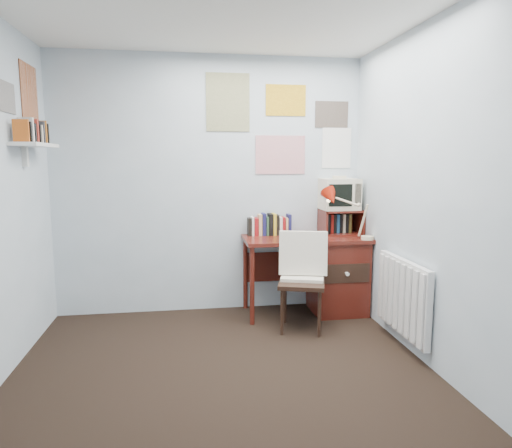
{
  "coord_description": "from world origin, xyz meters",
  "views": [
    {
      "loc": [
        -0.24,
        -2.75,
        1.51
      ],
      "look_at": [
        0.33,
        0.91,
        0.98
      ],
      "focal_mm": 32.0,
      "sensor_mm": 36.0,
      "label": 1
    }
  ],
  "objects_px": {
    "wall_shelf": "(35,145)",
    "desk_chair": "(302,284)",
    "radiator": "(403,297)",
    "desk_lamp": "(368,217)",
    "tv_riser": "(341,222)",
    "crt_tv": "(339,193)",
    "desk": "(332,272)"
  },
  "relations": [
    {
      "from": "crt_tv",
      "to": "radiator",
      "type": "relative_size",
      "value": 0.44
    },
    {
      "from": "wall_shelf",
      "to": "desk",
      "type": "bearing_deg",
      "value": 8.4
    },
    {
      "from": "desk",
      "to": "desk_lamp",
      "type": "height_order",
      "value": "desk_lamp"
    },
    {
      "from": "tv_riser",
      "to": "crt_tv",
      "type": "distance_m",
      "value": 0.29
    },
    {
      "from": "desk",
      "to": "desk_chair",
      "type": "xyz_separation_m",
      "value": [
        -0.42,
        -0.44,
        0.02
      ]
    },
    {
      "from": "desk_chair",
      "to": "radiator",
      "type": "height_order",
      "value": "desk_chair"
    },
    {
      "from": "wall_shelf",
      "to": "desk_chair",
      "type": "bearing_deg",
      "value": -1.49
    },
    {
      "from": "tv_riser",
      "to": "crt_tv",
      "type": "bearing_deg",
      "value": 133.34
    },
    {
      "from": "tv_riser",
      "to": "radiator",
      "type": "bearing_deg",
      "value": -80.72
    },
    {
      "from": "desk",
      "to": "wall_shelf",
      "type": "distance_m",
      "value": 2.87
    },
    {
      "from": "desk",
      "to": "wall_shelf",
      "type": "xyz_separation_m",
      "value": [
        -2.57,
        -0.38,
        1.21
      ]
    },
    {
      "from": "crt_tv",
      "to": "wall_shelf",
      "type": "bearing_deg",
      "value": -170.04
    },
    {
      "from": "desk_chair",
      "to": "tv_riser",
      "type": "height_order",
      "value": "tv_riser"
    },
    {
      "from": "radiator",
      "to": "desk_lamp",
      "type": "bearing_deg",
      "value": 91.61
    },
    {
      "from": "tv_riser",
      "to": "wall_shelf",
      "type": "distance_m",
      "value": 2.83
    },
    {
      "from": "crt_tv",
      "to": "desk",
      "type": "bearing_deg",
      "value": -128.25
    },
    {
      "from": "desk",
      "to": "wall_shelf",
      "type": "bearing_deg",
      "value": -171.6
    },
    {
      "from": "desk_lamp",
      "to": "crt_tv",
      "type": "distance_m",
      "value": 0.44
    },
    {
      "from": "radiator",
      "to": "crt_tv",
      "type": "bearing_deg",
      "value": 100.1
    },
    {
      "from": "desk",
      "to": "crt_tv",
      "type": "distance_m",
      "value": 0.79
    },
    {
      "from": "desk_chair",
      "to": "tv_riser",
      "type": "bearing_deg",
      "value": 62.99
    },
    {
      "from": "desk_lamp",
      "to": "crt_tv",
      "type": "bearing_deg",
      "value": 132.88
    },
    {
      "from": "desk",
      "to": "desk_lamp",
      "type": "distance_m",
      "value": 0.67
    },
    {
      "from": "wall_shelf",
      "to": "tv_riser",
      "type": "bearing_deg",
      "value": 10.32
    },
    {
      "from": "desk_chair",
      "to": "desk_lamp",
      "type": "distance_m",
      "value": 0.91
    },
    {
      "from": "desk_chair",
      "to": "radiator",
      "type": "relative_size",
      "value": 1.05
    },
    {
      "from": "tv_riser",
      "to": "wall_shelf",
      "type": "xyz_separation_m",
      "value": [
        -2.69,
        -0.49,
        0.74
      ]
    },
    {
      "from": "desk_lamp",
      "to": "tv_riser",
      "type": "xyz_separation_m",
      "value": [
        -0.15,
        0.33,
        -0.09
      ]
    },
    {
      "from": "desk_chair",
      "to": "desk",
      "type": "bearing_deg",
      "value": 63.69
    },
    {
      "from": "desk_lamp",
      "to": "crt_tv",
      "type": "relative_size",
      "value": 1.22
    },
    {
      "from": "radiator",
      "to": "wall_shelf",
      "type": "relative_size",
      "value": 1.29
    },
    {
      "from": "crt_tv",
      "to": "wall_shelf",
      "type": "distance_m",
      "value": 2.76
    }
  ]
}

